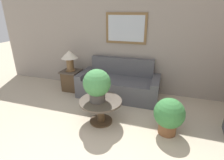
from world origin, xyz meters
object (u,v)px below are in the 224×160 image
at_px(side_table, 72,80).
at_px(potted_plant_on_table, 97,84).
at_px(coffee_table, 101,106).
at_px(table_lamp, 69,57).
at_px(couch_main, 119,85).
at_px(potted_plant_floor, 169,115).

distance_m(side_table, potted_plant_on_table, 1.81).
bearing_deg(coffee_table, table_lamp, 138.30).
distance_m(couch_main, potted_plant_floor, 1.70).
bearing_deg(couch_main, table_lamp, -177.96).
relative_size(coffee_table, side_table, 1.46).
xyz_separation_m(couch_main, table_lamp, (-1.32, -0.05, 0.62)).
bearing_deg(couch_main, coffee_table, -90.85).
bearing_deg(potted_plant_on_table, couch_main, 87.02).
xyz_separation_m(couch_main, potted_plant_on_table, (-0.06, -1.24, 0.50)).
height_order(side_table, potted_plant_on_table, potted_plant_on_table).
height_order(coffee_table, potted_plant_floor, potted_plant_floor).
height_order(table_lamp, potted_plant_on_table, table_lamp).
height_order(coffee_table, potted_plant_on_table, potted_plant_on_table).
bearing_deg(couch_main, potted_plant_floor, -43.52).
relative_size(potted_plant_on_table, potted_plant_floor, 0.91).
bearing_deg(couch_main, side_table, -177.96).
relative_size(couch_main, potted_plant_on_table, 3.23).
bearing_deg(coffee_table, side_table, 138.30).
bearing_deg(side_table, table_lamp, -63.43).
distance_m(couch_main, table_lamp, 1.46).
xyz_separation_m(couch_main, potted_plant_floor, (1.23, -1.17, 0.07)).
bearing_deg(coffee_table, potted_plant_floor, 1.79).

